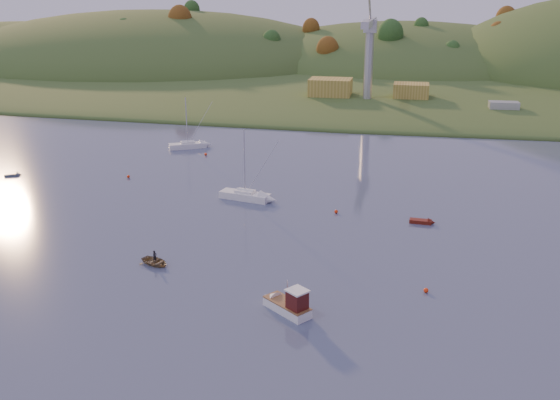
% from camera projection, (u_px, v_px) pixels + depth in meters
% --- Properties ---
extents(ground, '(500.00, 500.00, 0.00)m').
position_uv_depth(ground, '(230.00, 369.00, 51.21)').
color(ground, '#39425E').
rests_on(ground, ground).
extents(far_shore, '(620.00, 220.00, 1.50)m').
position_uv_depth(far_shore, '(382.00, 63.00, 264.37)').
color(far_shore, '#344B1E').
rests_on(far_shore, ground).
extents(shore_slope, '(640.00, 150.00, 7.00)m').
position_uv_depth(shore_slope, '(371.00, 84.00, 204.13)').
color(shore_slope, '#344B1E').
rests_on(shore_slope, ground).
extents(hill_left_far, '(120.00, 100.00, 32.00)m').
position_uv_depth(hill_left_far, '(23.00, 58.00, 281.66)').
color(hill_left_far, '#344B1E').
rests_on(hill_left_far, ground).
extents(hill_left, '(170.00, 140.00, 44.00)m').
position_uv_depth(hill_left, '(155.00, 66.00, 254.11)').
color(hill_left, '#344B1E').
rests_on(hill_left, ground).
extents(hill_center, '(140.00, 120.00, 36.00)m').
position_uv_depth(hill_center, '(405.00, 69.00, 243.89)').
color(hill_center, '#344B1E').
rests_on(hill_center, ground).
extents(hillside_trees, '(280.00, 50.00, 32.00)m').
position_uv_depth(hillside_trees, '(375.00, 76.00, 222.67)').
color(hillside_trees, '#194719').
rests_on(hillside_trees, ground).
extents(wharf, '(42.00, 16.00, 2.40)m').
position_uv_depth(wharf, '(379.00, 104.00, 162.92)').
color(wharf, slate).
rests_on(wharf, ground).
extents(shed_west, '(11.00, 8.00, 4.80)m').
position_uv_depth(shed_west, '(330.00, 88.00, 165.22)').
color(shed_west, '#A28C36').
rests_on(shed_west, wharf).
extents(shed_east, '(9.00, 7.00, 4.00)m').
position_uv_depth(shed_east, '(411.00, 91.00, 162.19)').
color(shed_east, '#A28C36').
rests_on(shed_east, wharf).
extents(dock_crane, '(3.20, 28.00, 20.30)m').
position_uv_depth(dock_crane, '(369.00, 42.00, 155.03)').
color(dock_crane, '#B7B7BC').
rests_on(dock_crane, wharf).
extents(fishing_boat, '(5.92, 5.15, 3.85)m').
position_uv_depth(fishing_boat, '(284.00, 302.00, 60.31)').
color(fishing_boat, white).
rests_on(fishing_boat, ground).
extents(sailboat_near, '(7.33, 5.34, 9.96)m').
position_uv_depth(sailboat_near, '(188.00, 145.00, 122.10)').
color(sailboat_near, white).
rests_on(sailboat_near, ground).
extents(sailboat_far, '(7.92, 3.84, 10.56)m').
position_uv_depth(sailboat_far, '(245.00, 195.00, 92.34)').
color(sailboat_far, white).
rests_on(sailboat_far, ground).
extents(canoe, '(4.40, 3.88, 0.75)m').
position_uv_depth(canoe, '(155.00, 262.00, 70.48)').
color(canoe, '#8E764E').
rests_on(canoe, ground).
extents(paddler, '(0.54, 0.63, 1.47)m').
position_uv_depth(paddler, '(155.00, 259.00, 70.37)').
color(paddler, black).
rests_on(paddler, ground).
extents(red_tender, '(3.45, 1.34, 1.15)m').
position_uv_depth(red_tender, '(426.00, 222.00, 82.92)').
color(red_tender, '#5D180D').
rests_on(red_tender, ground).
extents(grey_dinghy, '(2.83, 2.18, 1.00)m').
position_uv_depth(grey_dinghy, '(15.00, 175.00, 104.19)').
color(grey_dinghy, slate).
rests_on(grey_dinghy, ground).
extents(work_vessel, '(16.18, 6.30, 4.11)m').
position_uv_depth(work_vessel, '(503.00, 113.00, 149.67)').
color(work_vessel, slate).
rests_on(work_vessel, ground).
extents(buoy_0, '(0.50, 0.50, 0.50)m').
position_uv_depth(buoy_0, '(426.00, 290.00, 64.05)').
color(buoy_0, '#FA340D').
rests_on(buoy_0, ground).
extents(buoy_1, '(0.50, 0.50, 0.50)m').
position_uv_depth(buoy_1, '(336.00, 212.00, 86.73)').
color(buoy_1, '#FA340D').
rests_on(buoy_1, ground).
extents(buoy_2, '(0.50, 0.50, 0.50)m').
position_uv_depth(buoy_2, '(128.00, 176.00, 102.94)').
color(buoy_2, '#FA340D').
rests_on(buoy_2, ground).
extents(buoy_3, '(0.50, 0.50, 0.50)m').
position_uv_depth(buoy_3, '(206.00, 154.00, 116.89)').
color(buoy_3, '#FA340D').
rests_on(buoy_3, ground).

